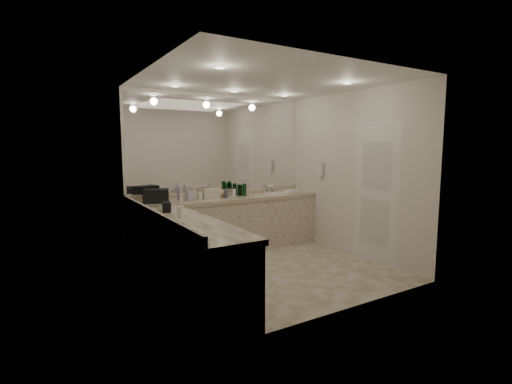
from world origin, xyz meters
TOP-DOWN VIEW (x-y plane):
  - floor at (0.00, 0.00)m, footprint 3.20×3.20m
  - ceiling at (0.00, 0.00)m, footprint 3.20×3.20m
  - wall_back at (0.00, 1.50)m, footprint 3.20×0.02m
  - wall_left at (-1.60, 0.00)m, footprint 0.02×3.00m
  - wall_right at (1.60, 0.00)m, footprint 0.02×3.00m
  - vanity_back_base at (0.00, 1.20)m, footprint 3.20×0.60m
  - vanity_back_top at (0.00, 1.19)m, footprint 3.20×0.64m
  - vanity_left_base at (-1.30, -0.30)m, footprint 0.60×2.40m
  - vanity_left_top at (-1.29, -0.30)m, footprint 0.64×2.42m
  - backsplash_back at (0.00, 1.48)m, footprint 3.20×0.04m
  - backsplash_left at (-1.58, 0.00)m, footprint 0.04×3.00m
  - mirror_back at (0.00, 1.49)m, footprint 3.12×0.01m
  - mirror_left at (-1.59, 0.00)m, footprint 0.01×2.92m
  - sink at (0.95, 1.20)m, footprint 0.44×0.44m
  - faucet at (0.95, 1.41)m, footprint 0.24×0.16m
  - wall_phone at (1.56, 0.70)m, footprint 0.06×0.10m
  - door at (1.59, -0.50)m, footprint 0.02×0.82m
  - black_toiletry_bag at (-1.20, 1.21)m, footprint 0.42×0.34m
  - black_bag_spill at (-1.30, 0.40)m, footprint 0.16×0.24m
  - cream_cosmetic_case at (-0.28, 1.26)m, footprint 0.29×0.21m
  - hand_towel at (1.30, 1.20)m, footprint 0.27×0.20m
  - lotion_left at (-1.30, -0.10)m, footprint 0.06×0.06m
  - soap_bottle_a at (-0.57, 1.28)m, footprint 0.09×0.09m
  - soap_bottle_b at (-0.68, 1.22)m, footprint 0.12×0.12m
  - soap_bottle_c at (-0.12, 1.26)m, footprint 0.15×0.15m
  - green_bottle_0 at (0.27, 1.32)m, footprint 0.06×0.06m
  - green_bottle_1 at (0.28, 1.29)m, footprint 0.07×0.07m
  - green_bottle_2 at (0.16, 1.27)m, footprint 0.07×0.07m
  - green_bottle_3 at (0.32, 1.21)m, footprint 0.07×0.07m
  - green_bottle_4 at (0.18, 1.32)m, footprint 0.07×0.07m
  - amenity_bottle_0 at (-0.03, 1.19)m, footprint 0.05×0.05m
  - amenity_bottle_1 at (-0.36, 1.27)m, footprint 0.06×0.06m
  - amenity_bottle_2 at (-0.80, 1.35)m, footprint 0.04×0.04m
  - amenity_bottle_3 at (-0.08, 1.14)m, footprint 0.06×0.06m
  - amenity_bottle_4 at (0.39, 1.15)m, footprint 0.04×0.04m
  - amenity_bottle_5 at (0.13, 1.24)m, footprint 0.06×0.06m
  - amenity_bottle_6 at (-0.47, 1.25)m, footprint 0.06×0.06m
  - amenity_bottle_7 at (-0.84, 1.14)m, footprint 0.05×0.05m

SIDE VIEW (x-z plane):
  - floor at x=0.00m, z-range 0.00..0.00m
  - vanity_back_base at x=0.00m, z-range 0.00..0.84m
  - vanity_left_base at x=-1.30m, z-range 0.00..0.84m
  - vanity_back_top at x=0.00m, z-range 0.84..0.90m
  - vanity_left_top at x=-1.29m, z-range 0.84..0.90m
  - sink at x=0.95m, z-range 0.88..0.91m
  - hand_towel at x=1.30m, z-range 0.90..0.94m
  - amenity_bottle_1 at x=-0.36m, z-range 0.90..0.99m
  - amenity_bottle_4 at x=0.39m, z-range 0.90..0.99m
  - backsplash_back at x=0.00m, z-range 0.90..1.00m
  - backsplash_left at x=-1.58m, z-range 0.90..1.00m
  - amenity_bottle_0 at x=-0.03m, z-range 0.90..1.00m
  - amenity_bottle_6 at x=-0.47m, z-range 0.90..1.01m
  - amenity_bottle_7 at x=-0.84m, z-range 0.90..1.02m
  - black_bag_spill at x=-1.30m, z-range 0.90..1.02m
  - amenity_bottle_2 at x=-0.80m, z-range 0.90..1.02m
  - amenity_bottle_5 at x=0.13m, z-range 0.90..1.03m
  - amenity_bottle_3 at x=-0.08m, z-range 0.90..1.03m
  - lotion_left at x=-1.30m, z-range 0.90..1.03m
  - faucet at x=0.95m, z-range 0.90..1.04m
  - cream_cosmetic_case at x=-0.28m, z-range 0.90..1.06m
  - green_bottle_1 at x=0.28m, z-range 0.90..1.08m
  - green_bottle_0 at x=0.27m, z-range 0.90..1.09m
  - soap_bottle_c at x=-0.12m, z-range 0.90..1.09m
  - green_bottle_4 at x=0.18m, z-range 0.90..1.09m
  - green_bottle_3 at x=0.32m, z-range 0.90..1.11m
  - black_toiletry_bag at x=-1.20m, z-range 0.90..1.11m
  - soap_bottle_b at x=-0.68m, z-range 0.90..1.11m
  - green_bottle_2 at x=0.16m, z-range 0.90..1.12m
  - soap_bottle_a at x=-0.57m, z-range 0.90..1.13m
  - door at x=1.59m, z-range 0.00..2.10m
  - wall_back at x=0.00m, z-range 0.00..2.60m
  - wall_left at x=-1.60m, z-range 0.00..2.60m
  - wall_right at x=1.60m, z-range 0.00..2.60m
  - wall_phone at x=1.56m, z-range 1.23..1.47m
  - mirror_back at x=0.00m, z-range 1.00..2.55m
  - mirror_left at x=-1.59m, z-range 1.00..2.55m
  - ceiling at x=0.00m, z-range 2.60..2.60m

